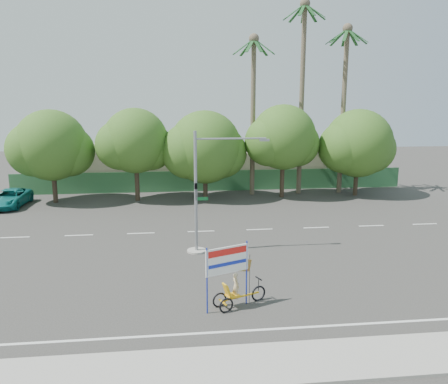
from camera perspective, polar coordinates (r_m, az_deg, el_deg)
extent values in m
plane|color=#33302D|center=(22.26, 3.48, -10.95)|extent=(120.00, 120.00, 0.00)
cube|color=gray|center=(15.73, 8.48, -21.19)|extent=(50.00, 2.40, 0.12)
cube|color=#336B3D|center=(42.56, -1.43, 1.48)|extent=(38.00, 0.08, 2.00)
cube|color=#B8AB92|center=(47.13, -14.15, 3.36)|extent=(12.00, 8.00, 4.00)
cube|color=#B8AB92|center=(48.14, 7.64, 3.54)|extent=(14.00, 8.00, 3.60)
cylinder|color=#473828|center=(40.20, -21.28, 1.17)|extent=(0.40, 0.40, 3.52)
sphere|color=#285418|center=(39.78, -21.62, 5.70)|extent=(6.00, 6.00, 6.00)
sphere|color=#285418|center=(39.79, -19.57, 5.04)|extent=(4.32, 4.32, 4.32)
sphere|color=#285418|center=(39.95, -23.56, 5.11)|extent=(4.56, 4.56, 4.56)
cylinder|color=#473828|center=(38.96, -11.30, 1.60)|extent=(0.40, 0.40, 3.74)
sphere|color=#285418|center=(38.52, -11.50, 6.58)|extent=(5.60, 5.60, 5.60)
sphere|color=#285418|center=(38.78, -9.57, 5.80)|extent=(4.03, 4.03, 4.03)
sphere|color=#285418|center=(38.43, -13.40, 5.98)|extent=(4.26, 4.26, 4.26)
cylinder|color=#473828|center=(38.94, -2.46, 1.48)|extent=(0.40, 0.40, 3.30)
sphere|color=#285418|center=(38.52, -2.50, 5.88)|extent=(6.40, 6.40, 6.40)
sphere|color=#285418|center=(38.99, -0.40, 5.18)|extent=(4.61, 4.61, 4.61)
sphere|color=#285418|center=(38.23, -4.63, 5.35)|extent=(4.86, 4.86, 4.86)
cylinder|color=#473828|center=(39.97, 7.61, 2.07)|extent=(0.40, 0.40, 3.87)
sphere|color=#285418|center=(39.54, 7.75, 7.11)|extent=(5.80, 5.80, 5.80)
sphere|color=#285418|center=(40.21, 9.43, 6.25)|extent=(4.18, 4.18, 4.18)
sphere|color=#285418|center=(39.03, 5.95, 6.57)|extent=(4.41, 4.41, 4.41)
cylinder|color=#473828|center=(42.24, 16.86, 1.88)|extent=(0.40, 0.40, 3.43)
sphere|color=#285418|center=(41.84, 17.12, 6.09)|extent=(6.20, 6.20, 6.20)
sphere|color=#285418|center=(42.74, 18.64, 5.37)|extent=(4.46, 4.46, 4.46)
sphere|color=#285418|center=(41.11, 15.43, 5.66)|extent=(4.71, 4.71, 4.71)
cylinder|color=#70604C|center=(41.39, 10.09, 11.46)|extent=(0.44, 0.44, 17.00)
sphere|color=#70604C|center=(42.23, 10.54, 23.06)|extent=(0.90, 0.90, 0.90)
cube|color=#1C4C21|center=(42.38, 11.82, 22.06)|extent=(1.91, 0.28, 1.36)
cube|color=#1C4C21|center=(42.88, 11.25, 21.96)|extent=(1.65, 1.44, 1.36)
cube|color=#1C4C21|center=(43.03, 10.35, 21.96)|extent=(0.61, 1.93, 1.36)
cube|color=#1C4C21|center=(42.75, 9.51, 22.05)|extent=(1.20, 1.80, 1.36)
cube|color=#1C4C21|center=(42.18, 9.13, 22.21)|extent=(1.89, 0.92, 1.36)
cube|color=#1C4C21|center=(41.57, 9.38, 22.36)|extent=(1.89, 0.92, 1.36)
cube|color=#1C4C21|center=(41.21, 10.18, 22.43)|extent=(1.20, 1.80, 1.36)
cube|color=#1C4C21|center=(41.28, 11.14, 22.37)|extent=(0.61, 1.93, 1.36)
cube|color=#1C4C21|center=(41.74, 11.79, 22.23)|extent=(1.65, 1.44, 1.36)
cylinder|color=#70604C|center=(42.69, 15.28, 9.89)|extent=(0.44, 0.44, 15.00)
sphere|color=#70604C|center=(43.16, 15.85, 19.88)|extent=(0.90, 0.90, 0.90)
cube|color=#1C4C21|center=(43.42, 17.01, 18.88)|extent=(1.91, 0.28, 1.36)
cube|color=#1C4C21|center=(43.89, 16.41, 18.83)|extent=(1.65, 1.44, 1.36)
cube|color=#1C4C21|center=(43.98, 15.53, 18.86)|extent=(0.61, 1.93, 1.36)
cube|color=#1C4C21|center=(43.65, 14.77, 18.96)|extent=(1.20, 1.80, 1.36)
cube|color=#1C4C21|center=(43.05, 14.47, 19.08)|extent=(1.89, 0.92, 1.36)
cube|color=#1C4C21|center=(42.45, 14.80, 19.17)|extent=(1.89, 0.92, 1.36)
cube|color=#1C4C21|center=(42.14, 15.60, 19.19)|extent=(1.20, 1.80, 1.36)
cube|color=#1C4C21|center=(42.27, 16.51, 19.12)|extent=(0.61, 1.93, 1.36)
cube|color=#1C4C21|center=(42.78, 17.06, 18.99)|extent=(1.65, 1.44, 1.36)
cylinder|color=#70604C|center=(40.39, 3.80, 9.48)|extent=(0.44, 0.44, 14.00)
sphere|color=#70604C|center=(40.72, 3.94, 19.37)|extent=(0.90, 0.90, 0.90)
cube|color=#1C4C21|center=(40.81, 5.29, 18.39)|extent=(1.91, 0.28, 1.36)
cube|color=#1C4C21|center=(41.36, 4.80, 18.31)|extent=(1.65, 1.44, 1.36)
cube|color=#1C4C21|center=(41.57, 3.92, 18.29)|extent=(0.61, 1.93, 1.36)
cube|color=#1C4C21|center=(41.36, 3.03, 18.34)|extent=(1.20, 1.80, 1.36)
cube|color=#1C4C21|center=(40.81, 2.55, 18.43)|extent=(1.89, 0.92, 1.36)
cube|color=#1C4C21|center=(40.17, 2.70, 18.54)|extent=(1.89, 0.92, 1.36)
cube|color=#1C4C21|center=(39.76, 3.44, 18.60)|extent=(1.20, 1.80, 1.36)
cube|color=#1C4C21|center=(39.76, 4.42, 18.59)|extent=(0.61, 1.93, 1.36)
cube|color=#1C4C21|center=(40.18, 5.15, 18.50)|extent=(1.65, 1.44, 1.36)
cylinder|color=gray|center=(25.71, -3.60, -7.66)|extent=(1.10, 1.10, 0.10)
cylinder|color=gray|center=(24.78, -3.71, -0.11)|extent=(0.18, 0.18, 7.00)
cylinder|color=gray|center=(24.51, 0.91, 6.99)|extent=(4.00, 0.10, 0.10)
cube|color=gray|center=(24.83, 5.29, 6.77)|extent=(0.55, 0.20, 0.12)
imported|color=black|center=(24.54, -3.68, 0.01)|extent=(0.16, 0.20, 1.00)
cube|color=#14662D|center=(24.87, -2.89, -0.88)|extent=(0.70, 0.04, 0.18)
torus|color=black|center=(19.72, 4.52, -13.07)|extent=(0.69, 0.35, 0.71)
torus|color=black|center=(19.13, -0.59, -13.93)|extent=(0.64, 0.32, 0.66)
torus|color=black|center=(18.67, 0.30, -14.61)|extent=(0.64, 0.32, 0.66)
cube|color=#F7B116|center=(19.26, 2.24, -13.47)|extent=(1.67, 0.74, 0.06)
cube|color=#F7B116|center=(18.89, -0.15, -14.21)|extent=(0.30, 0.61, 0.05)
cube|color=#F7B116|center=(19.01, 1.13, -13.33)|extent=(0.65, 0.61, 0.06)
cube|color=#F7B116|center=(18.76, 0.37, -12.70)|extent=(0.39, 0.50, 0.57)
cylinder|color=black|center=(19.55, 4.54, -11.95)|extent=(0.04, 0.04, 0.58)
cube|color=black|center=(19.44, 4.55, -11.19)|extent=(0.22, 0.45, 0.04)
imported|color=#CCB284|center=(18.91, 1.56, -12.14)|extent=(0.41, 0.49, 1.13)
cylinder|color=#1628A9|center=(18.12, -2.23, -11.55)|extent=(0.08, 0.08, 2.83)
cylinder|color=#1628A9|center=(18.97, 2.96, -10.46)|extent=(0.08, 0.08, 2.83)
cube|color=white|center=(18.26, 0.43, -8.88)|extent=(1.86, 0.81, 1.15)
cube|color=red|center=(18.10, 0.49, -7.82)|extent=(1.65, 0.70, 0.27)
cube|color=#1628A9|center=(18.28, 0.49, -9.37)|extent=(1.65, 0.70, 0.15)
cylinder|color=black|center=(19.17, 3.36, -11.24)|extent=(0.03, 0.03, 2.20)
cube|color=red|center=(18.73, 2.42, -9.54)|extent=(0.87, 0.38, 0.69)
imported|color=#107370|center=(40.33, -26.19, -0.72)|extent=(2.51, 5.22, 1.44)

